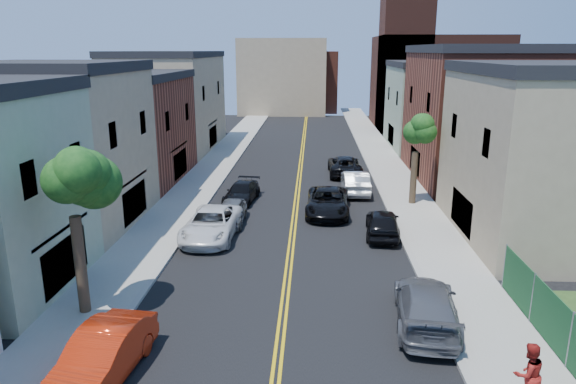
# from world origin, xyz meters

# --- Properties ---
(sidewalk_left) EXTENTS (3.20, 100.00, 0.15)m
(sidewalk_left) POSITION_xyz_m (-7.90, 40.00, 0.07)
(sidewalk_left) COLOR gray
(sidewalk_left) RESTS_ON ground
(sidewalk_right) EXTENTS (3.20, 100.00, 0.15)m
(sidewalk_right) POSITION_xyz_m (7.90, 40.00, 0.07)
(sidewalk_right) COLOR gray
(sidewalk_right) RESTS_ON ground
(curb_left) EXTENTS (0.30, 100.00, 0.15)m
(curb_left) POSITION_xyz_m (-6.15, 40.00, 0.07)
(curb_left) COLOR gray
(curb_left) RESTS_ON ground
(curb_right) EXTENTS (0.30, 100.00, 0.15)m
(curb_right) POSITION_xyz_m (6.15, 40.00, 0.07)
(curb_right) COLOR gray
(curb_right) RESTS_ON ground
(bldg_left_tan_near) EXTENTS (9.00, 10.00, 9.00)m
(bldg_left_tan_near) POSITION_xyz_m (-14.00, 25.00, 4.50)
(bldg_left_tan_near) COLOR #998466
(bldg_left_tan_near) RESTS_ON ground
(bldg_left_brick) EXTENTS (9.00, 12.00, 8.00)m
(bldg_left_brick) POSITION_xyz_m (-14.00, 36.00, 4.00)
(bldg_left_brick) COLOR brown
(bldg_left_brick) RESTS_ON ground
(bldg_left_tan_far) EXTENTS (9.00, 16.00, 9.50)m
(bldg_left_tan_far) POSITION_xyz_m (-14.00, 50.00, 4.75)
(bldg_left_tan_far) COLOR #998466
(bldg_left_tan_far) RESTS_ON ground
(bldg_right_tan) EXTENTS (9.00, 12.00, 9.00)m
(bldg_right_tan) POSITION_xyz_m (14.00, 24.00, 4.50)
(bldg_right_tan) COLOR #998466
(bldg_right_tan) RESTS_ON ground
(bldg_right_brick) EXTENTS (9.00, 14.00, 10.00)m
(bldg_right_brick) POSITION_xyz_m (14.00, 38.00, 5.00)
(bldg_right_brick) COLOR brown
(bldg_right_brick) RESTS_ON ground
(bldg_right_palegrn) EXTENTS (9.00, 12.00, 8.50)m
(bldg_right_palegrn) POSITION_xyz_m (14.00, 52.00, 4.25)
(bldg_right_palegrn) COLOR gray
(bldg_right_palegrn) RESTS_ON ground
(church) EXTENTS (16.20, 14.20, 22.60)m
(church) POSITION_xyz_m (16.33, 67.07, 7.24)
(church) COLOR #4C2319
(church) RESTS_ON ground
(backdrop_left) EXTENTS (14.00, 8.00, 12.00)m
(backdrop_left) POSITION_xyz_m (-4.00, 82.00, 6.00)
(backdrop_left) COLOR #998466
(backdrop_left) RESTS_ON ground
(backdrop_center) EXTENTS (10.00, 8.00, 10.00)m
(backdrop_center) POSITION_xyz_m (0.00, 86.00, 5.00)
(backdrop_center) COLOR brown
(backdrop_center) RESTS_ON ground
(tree_left_mid) EXTENTS (5.20, 5.20, 9.29)m
(tree_left_mid) POSITION_xyz_m (-7.88, 14.01, 6.58)
(tree_left_mid) COLOR #35261A
(tree_left_mid) RESTS_ON sidewalk_left
(tree_right_far) EXTENTS (4.40, 4.40, 8.03)m
(tree_right_far) POSITION_xyz_m (7.92, 30.01, 5.76)
(tree_right_far) COLOR #35261A
(tree_right_far) RESTS_ON sidewalk_right
(red_sedan) EXTENTS (2.26, 5.15, 1.64)m
(red_sedan) POSITION_xyz_m (-5.50, 9.84, 0.82)
(red_sedan) COLOR red
(red_sedan) RESTS_ON ground
(white_pickup) EXTENTS (2.95, 6.00, 1.64)m
(white_pickup) POSITION_xyz_m (-4.52, 22.93, 0.82)
(white_pickup) COLOR silver
(white_pickup) RESTS_ON ground
(grey_car_left) EXTENTS (1.67, 4.14, 1.41)m
(grey_car_left) POSITION_xyz_m (-3.81, 25.48, 0.71)
(grey_car_left) COLOR #515458
(grey_car_left) RESTS_ON ground
(black_car_left) EXTENTS (2.43, 4.80, 1.33)m
(black_car_left) POSITION_xyz_m (-3.80, 30.25, 0.67)
(black_car_left) COLOR black
(black_car_left) RESTS_ON ground
(grey_car_right) EXTENTS (2.94, 5.84, 1.63)m
(grey_car_right) POSITION_xyz_m (5.50, 13.82, 0.81)
(grey_car_right) COLOR #525359
(grey_car_right) RESTS_ON ground
(black_car_right) EXTENTS (2.23, 4.72, 1.56)m
(black_car_right) POSITION_xyz_m (5.10, 23.72, 0.78)
(black_car_right) COLOR black
(black_car_right) RESTS_ON ground
(silver_car_right) EXTENTS (1.88, 5.15, 1.68)m
(silver_car_right) POSITION_xyz_m (4.24, 32.87, 0.84)
(silver_car_right) COLOR #B0B4B9
(silver_car_right) RESTS_ON ground
(dark_car_right_far) EXTENTS (2.76, 5.82, 1.61)m
(dark_car_right_far) POSITION_xyz_m (3.80, 38.72, 0.80)
(dark_car_right_far) COLOR black
(dark_car_right_far) RESTS_ON ground
(black_suv_lane) EXTENTS (2.92, 5.90, 1.61)m
(black_suv_lane) POSITION_xyz_m (2.09, 27.71, 0.80)
(black_suv_lane) COLOR black
(black_suv_lane) RESTS_ON ground
(pedestrian_right) EXTENTS (1.10, 0.96, 1.95)m
(pedestrian_right) POSITION_xyz_m (7.43, 9.10, 1.13)
(pedestrian_right) COLOR maroon
(pedestrian_right) RESTS_ON sidewalk_right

